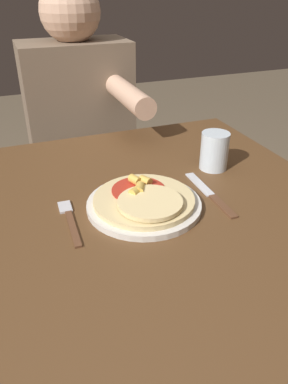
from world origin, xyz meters
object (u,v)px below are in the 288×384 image
object	(u,v)px
fork	(70,219)
person_diner	(81,124)
plate	(144,205)
dining_table	(134,256)
knife	(211,194)
pizza	(145,199)
drinking_glass	(214,151)

from	to	relation	value
fork	person_diner	world-z (taller)	person_diner
plate	fork	xyz separation A→B (m)	(-0.17, 0.01, -0.00)
dining_table	fork	size ratio (longest dim) A/B	5.67
plate	knife	bearing A→B (deg)	-2.59
plate	pizza	size ratio (longest dim) A/B	1.14
plate	person_diner	bearing A→B (deg)	88.66
dining_table	person_diner	size ratio (longest dim) A/B	0.82
pizza	knife	size ratio (longest dim) A/B	1.03
fork	pizza	bearing A→B (deg)	-4.94
knife	pizza	bearing A→B (deg)	178.90
pizza	fork	xyz separation A→B (m)	(-0.17, 0.01, -0.02)
fork	knife	distance (m)	0.33
plate	pizza	bearing A→B (deg)	-89.07
drinking_glass	dining_table	bearing A→B (deg)	-153.71
fork	drinking_glass	bearing A→B (deg)	14.83
pizza	fork	size ratio (longest dim) A/B	1.29
knife	dining_table	bearing A→B (deg)	-176.88
pizza	person_diner	xyz separation A→B (m)	(0.02, 0.73, -0.07)
dining_table	knife	bearing A→B (deg)	3.12
dining_table	fork	world-z (taller)	fork
drinking_glass	person_diner	distance (m)	0.66
fork	drinking_glass	xyz separation A→B (m)	(0.41, 0.11, 0.05)
plate	knife	distance (m)	0.17
dining_table	knife	world-z (taller)	knife
person_diner	pizza	bearing A→B (deg)	-91.33
dining_table	drinking_glass	distance (m)	0.35
pizza	knife	distance (m)	0.17
drinking_glass	pizza	bearing A→B (deg)	-153.33
pizza	person_diner	size ratio (longest dim) A/B	0.19
drinking_glass	person_diner	size ratio (longest dim) A/B	0.08
knife	person_diner	xyz separation A→B (m)	(-0.15, 0.73, -0.05)
plate	knife	world-z (taller)	plate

